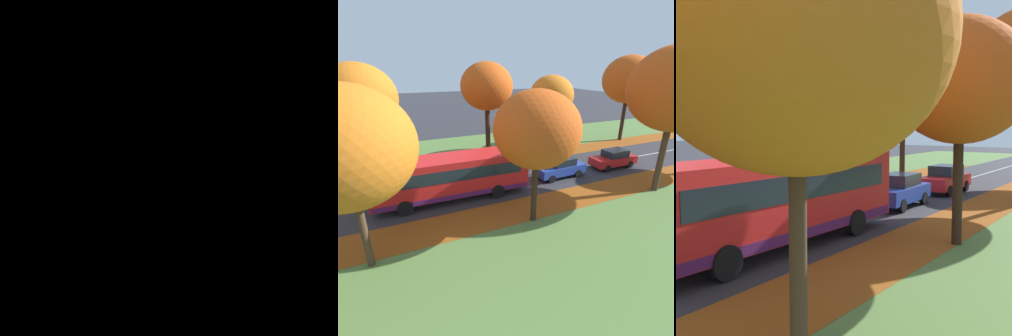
% 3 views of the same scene
% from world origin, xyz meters
% --- Properties ---
extents(leaf_litter_left, '(2.80, 60.00, 0.00)m').
position_xyz_m(leaf_litter_left, '(-4.60, 14.00, 0.01)').
color(leaf_litter_left, '#8C4714').
rests_on(leaf_litter_left, grass_verge_left).
extents(grass_verge_right, '(12.00, 90.00, 0.01)m').
position_xyz_m(grass_verge_right, '(9.20, 20.00, 0.00)').
color(grass_verge_right, '#517538').
rests_on(grass_verge_right, ground).
extents(leaf_litter_right, '(2.80, 60.00, 0.00)m').
position_xyz_m(leaf_litter_right, '(4.60, 14.00, 0.01)').
color(leaf_litter_right, '#8C4714').
rests_on(leaf_litter_right, grass_verge_right).
extents(road_centre_line, '(0.12, 80.00, 0.01)m').
position_xyz_m(road_centre_line, '(0.00, 20.00, 0.00)').
color(road_centre_line, silver).
rests_on(road_centre_line, ground).
extents(tree_left_near, '(5.93, 5.93, 8.96)m').
position_xyz_m(tree_left_near, '(-5.99, 6.38, 6.28)').
color(tree_left_near, '#382619').
rests_on(tree_left_near, ground).
extents(tree_left_mid, '(4.76, 4.76, 9.03)m').
position_xyz_m(tree_left_mid, '(-5.71, 16.89, 6.84)').
color(tree_left_mid, black).
rests_on(tree_left_mid, ground).
extents(tree_right_mid, '(4.66, 4.66, 7.59)m').
position_xyz_m(tree_right_mid, '(5.92, 15.37, 5.48)').
color(tree_right_mid, black).
rests_on(tree_right_mid, ground).
extents(tree_right_far, '(6.15, 6.15, 9.98)m').
position_xyz_m(tree_right_far, '(6.06, 25.65, 7.19)').
color(tree_right_far, '#422D1E').
rests_on(tree_right_far, ground).
extents(tree_right_distant, '(4.65, 4.65, 8.03)m').
position_xyz_m(tree_right_distant, '(5.69, 34.83, 5.91)').
color(tree_right_distant, '#422D1E').
rests_on(tree_right_distant, ground).
extents(bollard_fifth, '(0.12, 0.12, 0.56)m').
position_xyz_m(bollard_fifth, '(-3.58, 8.83, 0.28)').
color(bollard_fifth, '#4C3823').
rests_on(bollard_fifth, ground).
extents(bus, '(2.86, 10.46, 2.98)m').
position_xyz_m(bus, '(1.13, 11.69, 1.70)').
color(bus, red).
rests_on(bus, ground).
extents(car_blue_lead, '(1.91, 4.26, 1.62)m').
position_xyz_m(car_blue_lead, '(1.03, 20.69, 0.81)').
color(car_blue_lead, '#233D9E').
rests_on(car_blue_lead, ground).
extents(car_red_following, '(1.83, 4.22, 1.62)m').
position_xyz_m(car_red_following, '(1.18, 26.37, 0.81)').
color(car_red_following, '#B21919').
rests_on(car_red_following, ground).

